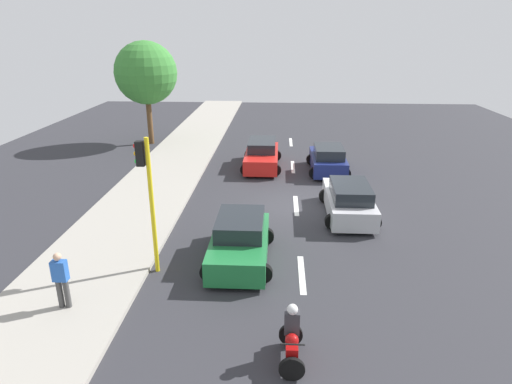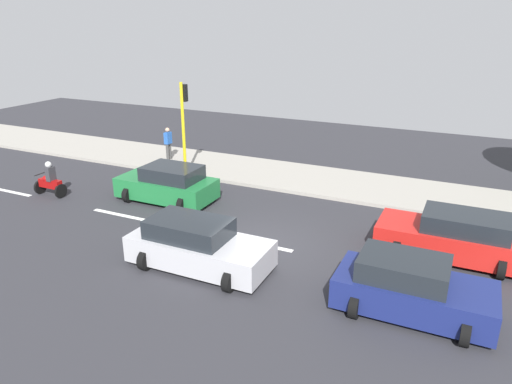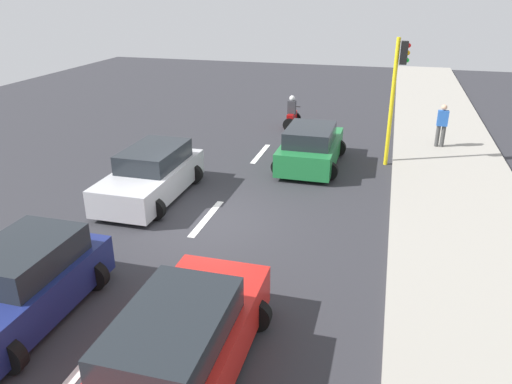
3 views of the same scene
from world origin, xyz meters
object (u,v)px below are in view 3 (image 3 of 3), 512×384
(car_silver, at_px, (152,175))
(traffic_light_corner, at_px, (397,85))
(pedestrian_near_signal, at_px, (442,124))
(car_red, at_px, (182,345))
(car_green, at_px, (311,147))
(car_dark_blue, at_px, (21,286))
(motorcycle, at_px, (292,115))

(car_silver, height_order, traffic_light_corner, traffic_light_corner)
(pedestrian_near_signal, xyz_separation_m, traffic_light_corner, (-1.90, -2.34, 1.87))
(car_silver, xyz_separation_m, car_red, (3.97, -6.96, 0.00))
(car_green, distance_m, car_dark_blue, 11.01)
(traffic_light_corner, bearing_deg, car_dark_blue, -121.16)
(pedestrian_near_signal, bearing_deg, car_silver, -140.71)
(car_red, relative_size, traffic_light_corner, 1.00)
(car_dark_blue, bearing_deg, traffic_light_corner, 58.84)
(car_dark_blue, relative_size, pedestrian_near_signal, 2.32)
(car_red, xyz_separation_m, car_dark_blue, (-3.70, 0.77, -0.00))
(car_red, height_order, car_dark_blue, same)
(car_red, height_order, traffic_light_corner, traffic_light_corner)
(car_dark_blue, distance_m, traffic_light_corner, 13.22)
(pedestrian_near_signal, bearing_deg, car_green, -145.27)
(car_green, relative_size, car_dark_blue, 1.02)
(car_green, xyz_separation_m, traffic_light_corner, (2.75, 0.89, 2.22))
(traffic_light_corner, bearing_deg, car_red, -104.32)
(pedestrian_near_signal, relative_size, traffic_light_corner, 0.38)
(pedestrian_near_signal, distance_m, traffic_light_corner, 3.55)
(car_green, bearing_deg, motorcycle, 108.80)
(car_silver, distance_m, motorcycle, 9.31)
(motorcycle, relative_size, traffic_light_corner, 0.34)
(car_green, xyz_separation_m, car_dark_blue, (-3.99, -10.26, -0.00))
(car_dark_blue, distance_m, pedestrian_near_signal, 16.02)
(car_dark_blue, bearing_deg, car_silver, 92.51)
(motorcycle, bearing_deg, car_silver, -106.22)
(car_dark_blue, bearing_deg, car_red, -11.71)
(car_green, bearing_deg, pedestrian_near_signal, 34.73)
(car_dark_blue, height_order, motorcycle, motorcycle)
(car_green, height_order, pedestrian_near_signal, pedestrian_near_signal)
(motorcycle, xyz_separation_m, pedestrian_near_signal, (6.32, -1.65, 0.42))
(car_dark_blue, xyz_separation_m, motorcycle, (2.33, 15.13, -0.07))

